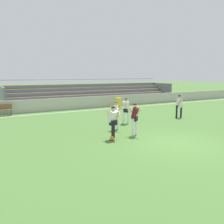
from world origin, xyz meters
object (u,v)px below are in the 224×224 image
at_px(trash_bin, 119,102).
at_px(player_white_wide_left, 126,108).
at_px(player_dark_challenging, 135,116).
at_px(bench_centre_sideline, 0,109).
at_px(player_white_overlapping, 179,104).
at_px(soccer_ball, 112,138).
at_px(bleacher_stand, 96,93).
at_px(player_white_on_ball, 116,113).
at_px(player_white_pressing_high, 113,120).

relative_size(trash_bin, player_white_wide_left, 0.55).
relative_size(player_dark_challenging, player_white_wide_left, 1.02).
xyz_separation_m(bench_centre_sideline, player_white_overlapping, (11.41, -7.28, 0.47)).
height_order(player_dark_challenging, player_white_overlapping, player_white_overlapping).
distance_m(bench_centre_sideline, player_dark_challenging, 11.38).
bearing_deg(bench_centre_sideline, soccer_ball, -68.23).
xyz_separation_m(bench_centre_sideline, player_white_wide_left, (6.85, -7.12, 0.44)).
height_order(bleacher_stand, player_white_wide_left, bleacher_stand).
bearing_deg(bleacher_stand, bench_centre_sideline, -161.28).
height_order(bleacher_stand, soccer_ball, bleacher_stand).
bearing_deg(player_white_on_ball, bench_centre_sideline, 123.08).
bearing_deg(soccer_ball, player_white_wide_left, 47.58).
height_order(bleacher_stand, player_white_overlapping, bleacher_stand).
height_order(bench_centre_sideline, player_white_wide_left, player_white_wide_left).
distance_m(player_dark_challenging, player_white_on_ball, 1.61).
xyz_separation_m(player_white_pressing_high, player_white_wide_left, (2.61, 2.85, 0.02)).
xyz_separation_m(player_white_wide_left, player_white_overlapping, (4.56, -0.16, 0.02)).
height_order(bench_centre_sideline, player_white_on_ball, player_white_on_ball).
distance_m(player_white_pressing_high, player_white_overlapping, 7.66).
xyz_separation_m(player_dark_challenging, soccer_ball, (-1.52, -0.27, -0.90)).
relative_size(bench_centre_sideline, player_white_on_ball, 1.09).
bearing_deg(soccer_ball, trash_bin, 57.10).
bearing_deg(player_white_pressing_high, player_white_wide_left, 47.57).
relative_size(bench_centre_sideline, player_white_pressing_high, 1.10).
distance_m(bench_centre_sideline, player_white_pressing_high, 10.85).
bearing_deg(player_dark_challenging, bench_centre_sideline, 119.43).
relative_size(bleacher_stand, player_white_overlapping, 11.06).
bearing_deg(player_dark_challenging, player_white_overlapping, 24.26).
xyz_separation_m(player_white_pressing_high, player_white_on_ball, (1.17, 1.67, 0.01)).
distance_m(player_dark_challenging, player_white_pressing_high, 1.35).
bearing_deg(bleacher_stand, soccer_ball, -113.09).
height_order(player_white_wide_left, player_white_overlapping, player_white_overlapping).
distance_m(trash_bin, player_white_on_ball, 9.60).
bearing_deg(player_white_pressing_high, bleacher_stand, 67.26).
relative_size(player_white_pressing_high, player_white_on_ball, 0.99).
height_order(bleacher_stand, trash_bin, bleacher_stand).
xyz_separation_m(player_white_pressing_high, player_white_overlapping, (7.17, 2.70, 0.05)).
relative_size(trash_bin, soccer_ball, 4.16).
relative_size(bleacher_stand, player_white_wide_left, 11.27).
height_order(player_dark_challenging, player_white_wide_left, player_dark_challenging).
bearing_deg(bleacher_stand, player_white_pressing_high, -112.74).
distance_m(trash_bin, player_white_pressing_high, 11.64).
distance_m(player_white_on_ball, player_white_overlapping, 6.09).
bearing_deg(player_dark_challenging, trash_bin, 63.07).
xyz_separation_m(player_white_pressing_high, soccer_ball, (-0.18, -0.20, -0.86)).
relative_size(player_white_pressing_high, player_white_overlapping, 0.96).
bearing_deg(soccer_ball, player_dark_challenging, 10.05).
distance_m(bleacher_stand, trash_bin, 3.65).
bearing_deg(player_white_pressing_high, bench_centre_sideline, 113.04).
distance_m(trash_bin, soccer_ball, 11.90).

